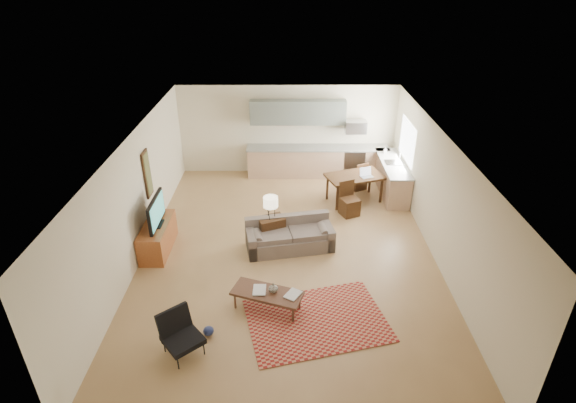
{
  "coord_description": "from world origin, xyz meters",
  "views": [
    {
      "loc": [
        -0.02,
        -8.44,
        5.83
      ],
      "look_at": [
        0.0,
        0.3,
        1.15
      ],
      "focal_mm": 28.0,
      "sensor_mm": 36.0,
      "label": 1
    }
  ],
  "objects_px": {
    "sofa": "(290,235)",
    "console_table": "(271,231)",
    "armchair": "(182,336)",
    "tv_credenza": "(158,237)",
    "coffee_table": "(267,300)",
    "dining_table": "(354,188)"
  },
  "relations": [
    {
      "from": "sofa",
      "to": "console_table",
      "type": "distance_m",
      "value": 0.48
    },
    {
      "from": "armchair",
      "to": "tv_credenza",
      "type": "xyz_separation_m",
      "value": [
        -1.2,
        3.1,
        -0.05
      ]
    },
    {
      "from": "sofa",
      "to": "armchair",
      "type": "distance_m",
      "value": 3.62
    },
    {
      "from": "armchair",
      "to": "tv_credenza",
      "type": "distance_m",
      "value": 3.33
    },
    {
      "from": "coffee_table",
      "to": "armchair",
      "type": "distance_m",
      "value": 1.75
    },
    {
      "from": "console_table",
      "to": "dining_table",
      "type": "distance_m",
      "value": 3.05
    },
    {
      "from": "armchair",
      "to": "dining_table",
      "type": "xyz_separation_m",
      "value": [
        3.56,
        5.47,
        -0.0
      ]
    },
    {
      "from": "coffee_table",
      "to": "dining_table",
      "type": "bearing_deg",
      "value": 82.8
    },
    {
      "from": "console_table",
      "to": "sofa",
      "type": "bearing_deg",
      "value": -48.74
    },
    {
      "from": "sofa",
      "to": "armchair",
      "type": "xyz_separation_m",
      "value": [
        -1.79,
        -3.14,
        0.03
      ]
    },
    {
      "from": "dining_table",
      "to": "coffee_table",
      "type": "bearing_deg",
      "value": -135.89
    },
    {
      "from": "sofa",
      "to": "console_table",
      "type": "bearing_deg",
      "value": 143.08
    },
    {
      "from": "armchair",
      "to": "console_table",
      "type": "xyz_separation_m",
      "value": [
        1.36,
        3.35,
        -0.04
      ]
    },
    {
      "from": "sofa",
      "to": "coffee_table",
      "type": "xyz_separation_m",
      "value": [
        -0.44,
        -2.04,
        -0.15
      ]
    },
    {
      "from": "sofa",
      "to": "tv_credenza",
      "type": "height_order",
      "value": "sofa"
    },
    {
      "from": "coffee_table",
      "to": "dining_table",
      "type": "distance_m",
      "value": 4.9
    },
    {
      "from": "console_table",
      "to": "dining_table",
      "type": "xyz_separation_m",
      "value": [
        2.2,
        2.11,
        0.04
      ]
    },
    {
      "from": "tv_credenza",
      "to": "console_table",
      "type": "bearing_deg",
      "value": 5.6
    },
    {
      "from": "tv_credenza",
      "to": "console_table",
      "type": "relative_size",
      "value": 2.09
    },
    {
      "from": "console_table",
      "to": "tv_credenza",
      "type": "bearing_deg",
      "value": 162.95
    },
    {
      "from": "dining_table",
      "to": "sofa",
      "type": "bearing_deg",
      "value": -146.39
    },
    {
      "from": "dining_table",
      "to": "console_table",
      "type": "bearing_deg",
      "value": -155.19
    }
  ]
}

